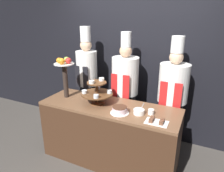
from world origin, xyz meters
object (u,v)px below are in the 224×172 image
tiered_stand (97,92)px  chef_center_left (125,86)px  cake_round (120,110)px  serving_bowl_near (139,112)px  cake_square_tray (157,121)px  chef_left (87,77)px  cup_white (151,112)px  fruit_pedestal (65,70)px  chef_center_right (172,94)px

tiered_stand → chef_center_left: chef_center_left is taller
cake_round → serving_bowl_near: (0.23, 0.08, -0.01)m
cake_round → cake_square_tray: 0.48m
serving_bowl_near → chef_left: bearing=150.8°
cake_square_tray → serving_bowl_near: size_ratio=1.56×
chef_center_left → tiered_stand: bearing=-106.7°
cup_white → chef_center_left: size_ratio=0.04×
fruit_pedestal → chef_center_left: bearing=38.9°
cup_white → chef_center_left: 0.84m
tiered_stand → cake_round: tiered_stand is taller
fruit_pedestal → chef_center_right: 1.60m
cake_square_tray → chef_center_right: (0.04, 0.76, 0.07)m
tiered_stand → serving_bowl_near: size_ratio=2.66×
chef_center_left → cup_white: bearing=-44.9°
cup_white → tiered_stand: bearing=179.5°
fruit_pedestal → chef_left: size_ratio=0.32×
cup_white → chef_left: chef_left is taller
serving_bowl_near → chef_center_right: (0.29, 0.64, 0.05)m
chef_center_left → chef_center_right: size_ratio=1.02×
cup_white → chef_left: size_ratio=0.04×
cup_white → chef_center_right: 0.61m
tiered_stand → chef_center_right: size_ratio=0.24×
cup_white → chef_center_left: bearing=135.1°
tiered_stand → chef_center_left: bearing=73.3°
tiered_stand → cake_square_tray: bearing=-11.6°
chef_left → chef_center_right: chef_left is taller
tiered_stand → chef_left: (-0.53, 0.58, -0.02)m
cake_square_tray → chef_center_right: 0.77m
tiered_stand → chef_left: chef_left is taller
cake_round → cake_square_tray: bearing=-4.7°
cake_round → fruit_pedestal: bearing=170.8°
tiered_stand → cake_square_tray: 0.91m
chef_center_right → cake_square_tray: bearing=-93.2°
chef_left → serving_bowl_near: bearing=-29.2°
serving_bowl_near → chef_left: chef_left is taller
cake_round → chef_center_left: 0.76m
cake_round → tiered_stand: bearing=160.7°
chef_center_right → cake_round: bearing=-125.6°
fruit_pedestal → cup_white: (1.30, -0.02, -0.39)m
cake_square_tray → chef_left: chef_left is taller
serving_bowl_near → chef_center_right: 0.71m
tiered_stand → chef_center_right: bearing=32.4°
tiered_stand → cup_white: bearing=-0.5°
chef_left → chef_center_right: (1.45, -0.00, -0.07)m
cake_square_tray → chef_center_left: chef_center_left is taller
cake_square_tray → chef_left: size_ratio=0.14×
chef_left → chef_center_left: 0.70m
tiered_stand → fruit_pedestal: (-0.53, 0.01, 0.25)m
cup_white → serving_bowl_near: bearing=-158.4°
fruit_pedestal → chef_center_left: chef_center_left is taller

